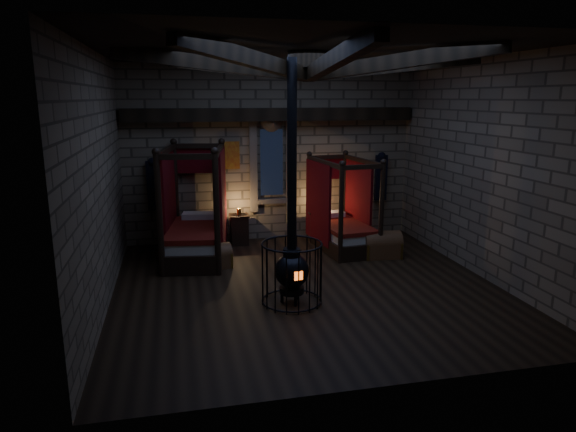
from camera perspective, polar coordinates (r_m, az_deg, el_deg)
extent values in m
cube|color=black|center=(9.67, 2.06, -7.82)|extent=(7.00, 7.00, 0.01)
cube|color=#847054|center=(12.53, -1.88, 6.89)|extent=(7.00, 0.02, 4.20)
cube|color=#847054|center=(5.88, 10.77, -0.42)|extent=(7.00, 0.02, 4.20)
cube|color=#847054|center=(8.93, -20.17, 3.59)|extent=(0.02, 7.00, 4.20)
cube|color=#847054|center=(10.57, 20.93, 4.89)|extent=(0.02, 7.00, 4.20)
cube|color=black|center=(9.07, 2.29, 17.82)|extent=(7.00, 7.00, 0.01)
cube|color=black|center=(12.28, -1.76, 11.21)|extent=(6.86, 0.35, 0.30)
cylinder|color=black|center=(9.06, 2.28, 16.88)|extent=(0.70, 0.70, 0.25)
cube|color=black|center=(12.50, -1.83, 5.96)|extent=(0.55, 0.04, 1.60)
cube|color=maroon|center=(12.35, -6.45, 6.73)|extent=(0.45, 0.03, 0.65)
cube|color=black|center=(12.26, -14.71, 3.27)|extent=(0.30, 0.10, 1.15)
cube|color=black|center=(13.26, 10.28, 4.20)|extent=(0.30, 0.10, 1.15)
cube|color=black|center=(11.39, -10.14, -3.72)|extent=(1.51, 2.43, 0.39)
cube|color=beige|center=(11.30, -10.20, -2.24)|extent=(1.35, 2.24, 0.24)
cube|color=maroon|center=(11.26, -10.23, -1.48)|extent=(1.43, 2.29, 0.11)
cube|color=beige|center=(12.04, -9.83, 0.01)|extent=(0.82, 0.49, 0.15)
cube|color=#5F080D|center=(12.12, -9.92, 6.14)|extent=(1.20, 0.23, 0.60)
cylinder|color=black|center=(10.16, -14.09, -0.08)|extent=(0.12, 0.12, 2.41)
cylinder|color=black|center=(12.28, -12.33, 2.25)|extent=(0.12, 0.12, 2.41)
cylinder|color=black|center=(10.02, -7.92, 0.02)|extent=(0.12, 0.12, 2.41)
cylinder|color=black|center=(12.16, -7.22, 2.34)|extent=(0.12, 0.12, 2.41)
cube|color=#5F080D|center=(11.53, -13.05, 1.79)|extent=(0.31, 1.63, 2.14)
cube|color=#5F080D|center=(11.40, -7.27, 1.90)|extent=(0.31, 1.63, 2.14)
cube|color=black|center=(12.00, 6.02, -2.85)|extent=(1.22, 2.07, 0.34)
cube|color=beige|center=(11.93, 6.05, -1.62)|extent=(1.10, 1.90, 0.21)
cube|color=maroon|center=(11.90, 6.06, -1.01)|extent=(1.16, 1.95, 0.09)
cube|color=beige|center=(12.52, 4.71, 0.17)|extent=(0.69, 0.40, 0.13)
cube|color=#5F080D|center=(12.55, 4.35, 5.27)|extent=(1.04, 0.16, 0.52)
cylinder|color=black|center=(10.76, 5.91, 0.08)|extent=(0.10, 0.10, 2.08)
cylinder|color=black|center=(12.47, 2.33, 1.94)|extent=(0.10, 0.10, 2.08)
cylinder|color=black|center=(11.18, 10.34, 0.43)|extent=(0.10, 0.10, 2.08)
cylinder|color=black|center=(12.83, 6.30, 2.19)|extent=(0.10, 0.10, 2.08)
cube|color=#5F080D|center=(11.84, 3.34, 1.57)|extent=(0.21, 1.42, 1.85)
cube|color=#5F080D|center=(12.25, 7.71, 1.85)|extent=(0.21, 1.42, 1.85)
cube|color=brown|center=(10.76, -8.26, -4.95)|extent=(0.78, 0.57, 0.29)
cylinder|color=brown|center=(10.71, -8.29, -4.21)|extent=(0.78, 0.57, 0.43)
cube|color=#B29036|center=(10.67, -9.94, -5.15)|extent=(0.14, 0.44, 0.31)
cube|color=#B29036|center=(10.85, -6.61, -4.74)|extent=(0.14, 0.44, 0.31)
cube|color=brown|center=(11.52, 10.34, -3.68)|extent=(0.85, 0.55, 0.34)
cylinder|color=brown|center=(11.47, 10.37, -2.87)|extent=(0.85, 0.55, 0.50)
cube|color=#B29036|center=(11.40, 8.53, -3.78)|extent=(0.08, 0.52, 0.36)
cube|color=#B29036|center=(11.64, 12.10, -3.58)|extent=(0.08, 0.52, 0.36)
cube|color=black|center=(12.32, -5.43, -1.59)|extent=(0.41, 0.39, 0.68)
cube|color=black|center=(12.23, -5.46, 0.05)|extent=(0.45, 0.43, 0.04)
cylinder|color=#B29036|center=(12.21, -5.47, 0.50)|extent=(0.10, 0.10, 0.16)
cube|color=black|center=(12.60, 3.20, -1.17)|extent=(0.43, 0.41, 0.70)
cube|color=black|center=(12.52, 3.22, 0.47)|extent=(0.47, 0.45, 0.04)
cube|color=brown|center=(12.50, 3.22, 0.74)|extent=(0.18, 0.14, 0.05)
cylinder|color=black|center=(8.86, 0.41, -8.21)|extent=(0.42, 0.42, 0.11)
sphere|color=black|center=(8.74, 0.42, -6.09)|extent=(0.59, 0.59, 0.59)
cylinder|color=black|center=(8.64, 0.42, -4.11)|extent=(0.29, 0.29, 0.15)
cube|color=#FF5914|center=(8.50, 1.19, -6.66)|extent=(0.15, 0.05, 0.15)
cylinder|color=black|center=(8.31, 0.44, 6.52)|extent=(0.16, 0.16, 3.10)
torus|color=black|center=(8.93, 0.41, -9.34)|extent=(1.04, 1.04, 0.03)
torus|color=black|center=(8.60, 0.42, -3.10)|extent=(1.04, 1.04, 0.03)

